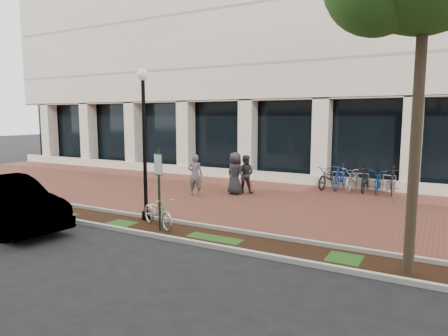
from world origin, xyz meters
The scene contains 15 objects.
ground centered at (0.00, 0.00, 0.00)m, with size 120.00×120.00×0.00m, color black.
brick_plaza centered at (0.00, 0.00, 0.01)m, with size 40.00×9.00×0.01m, color brown.
planting_strip centered at (0.00, -5.25, 0.01)m, with size 40.00×1.50×0.01m, color black.
curb_plaza_side centered at (0.00, -4.50, 0.06)m, with size 40.00×0.12×0.12m, color #B8B7AE.
curb_street_side centered at (0.00, -6.00, 0.06)m, with size 40.00×0.12×0.12m, color #B8B7AE.
near_office_building centered at (0.00, 10.47, 10.05)m, with size 40.00×12.12×16.00m.
parking_sign centered at (0.09, -5.39, 1.53)m, with size 0.34×0.07×2.40m.
lamppost centered at (-1.08, -4.60, 2.70)m, with size 0.36×0.36×4.80m.
locked_bicycle centered at (-0.19, -5.10, 0.46)m, with size 0.62×1.76×0.93m, color silver.
pedestrian_left centered at (-1.90, -0.43, 0.88)m, with size 0.64×0.42×1.77m, color slate.
pedestrian_mid centered at (-0.29, 1.11, 0.84)m, with size 0.81×0.63×1.67m, color #28292D.
pedestrian_right centered at (-0.52, 0.60, 0.91)m, with size 0.89×0.58×1.82m, color #26272B.
bollard centered at (5.67, 1.79, 0.48)m, with size 0.12×0.12×0.94m.
bike_rack_cluster centered at (4.00, 3.97, 0.55)m, with size 3.63×2.10×1.17m.
sedan_near_curb centered at (-4.10, -7.41, 0.77)m, with size 1.63×4.67×1.54m, color #AAAAAF.
Camera 1 is at (7.26, -14.44, 3.34)m, focal length 32.00 mm.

